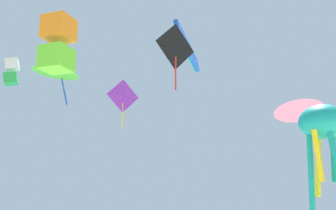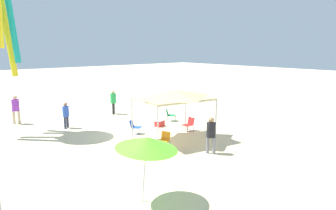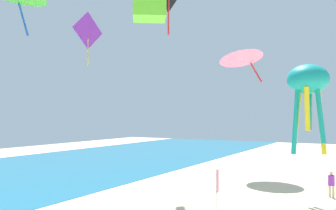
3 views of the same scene
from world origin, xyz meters
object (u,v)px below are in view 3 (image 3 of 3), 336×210
(banner_flag, at_px, (217,197))
(kite_delta_pink, at_px, (241,55))
(kite_octopus_teal, at_px, (308,84))
(kite_diamond_purple, at_px, (88,32))
(person_watching_sky, at_px, (331,182))

(banner_flag, height_order, kite_delta_pink, kite_delta_pink)
(kite_octopus_teal, height_order, kite_delta_pink, kite_delta_pink)
(kite_diamond_purple, distance_m, kite_delta_pink, 16.33)
(banner_flag, bearing_deg, kite_diamond_purple, 66.91)
(banner_flag, height_order, kite_octopus_teal, kite_octopus_teal)
(banner_flag, relative_size, kite_octopus_teal, 0.55)
(kite_diamond_purple, bearing_deg, kite_octopus_teal, -64.49)
(person_watching_sky, relative_size, kite_octopus_teal, 0.30)
(banner_flag, relative_size, kite_delta_pink, 0.54)
(banner_flag, xyz_separation_m, person_watching_sky, (12.57, -3.81, -0.97))
(kite_delta_pink, bearing_deg, kite_octopus_teal, 76.15)
(kite_delta_pink, bearing_deg, kite_diamond_purple, 6.22)
(banner_flag, bearing_deg, kite_octopus_teal, -13.80)
(person_watching_sky, relative_size, kite_diamond_purple, 0.44)
(kite_diamond_purple, relative_size, kite_delta_pink, 0.68)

